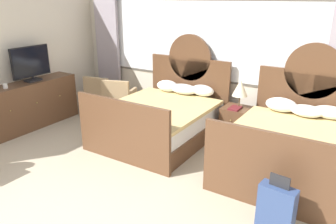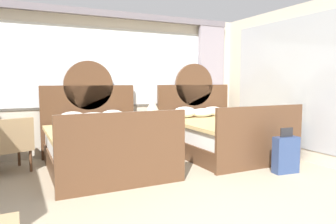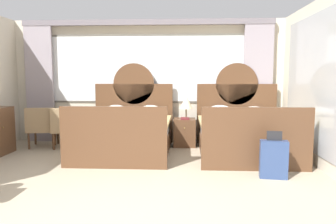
# 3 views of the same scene
# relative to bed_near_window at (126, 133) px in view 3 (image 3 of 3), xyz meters

# --- Properties ---
(wall_back_window) EXTENTS (5.93, 0.22, 2.70)m
(wall_back_window) POSITION_rel_bed_near_window_xyz_m (0.28, 1.12, 1.06)
(wall_back_window) COLOR beige
(wall_back_window) RESTS_ON ground_plane
(wall_right_mirror) EXTENTS (0.08, 4.78, 2.70)m
(wall_right_mirror) POSITION_rel_bed_near_window_xyz_m (3.28, -1.24, 0.97)
(wall_right_mirror) COLOR beige
(wall_right_mirror) RESTS_ON ground_plane
(bed_near_window) EXTENTS (1.70, 2.13, 1.75)m
(bed_near_window) POSITION_rel_bed_near_window_xyz_m (0.00, 0.00, 0.00)
(bed_near_window) COLOR brown
(bed_near_window) RESTS_ON ground_plane
(bed_near_mirror) EXTENTS (1.70, 2.13, 1.75)m
(bed_near_mirror) POSITION_rel_bed_near_window_xyz_m (2.23, 0.00, 0.00)
(bed_near_mirror) COLOR brown
(bed_near_mirror) RESTS_ON ground_plane
(nightstand_between_beds) EXTENTS (0.46, 0.48, 0.58)m
(nightstand_between_beds) POSITION_rel_bed_near_window_xyz_m (1.12, 0.68, -0.09)
(nightstand_between_beds) COLOR brown
(nightstand_between_beds) RESTS_ON ground_plane
(table_lamp_on_nightstand) EXTENTS (0.27, 0.27, 0.50)m
(table_lamp_on_nightstand) POSITION_rel_bed_near_window_xyz_m (1.15, 0.71, 0.55)
(table_lamp_on_nightstand) COLOR brown
(table_lamp_on_nightstand) RESTS_ON nightstand_between_beds
(book_on_nightstand) EXTENTS (0.18, 0.26, 0.03)m
(book_on_nightstand) POSITION_rel_bed_near_window_xyz_m (1.12, 0.59, 0.22)
(book_on_nightstand) COLOR maroon
(book_on_nightstand) RESTS_ON nightstand_between_beds
(armchair_by_window_left) EXTENTS (0.73, 0.73, 0.83)m
(armchair_by_window_left) POSITION_rel_bed_near_window_xyz_m (-1.32, 0.39, 0.09)
(armchair_by_window_left) COLOR tan
(armchair_by_window_left) RESTS_ON ground_plane
(armchair_by_window_centre) EXTENTS (0.67, 0.67, 0.83)m
(armchair_by_window_centre) POSITION_rel_bed_near_window_xyz_m (-1.81, 0.38, 0.09)
(armchair_by_window_centre) COLOR tan
(armchair_by_window_centre) RESTS_ON ground_plane
(suitcase_on_floor) EXTENTS (0.40, 0.21, 0.69)m
(suitcase_on_floor) POSITION_rel_bed_near_window_xyz_m (2.40, -1.44, -0.10)
(suitcase_on_floor) COLOR navy
(suitcase_on_floor) RESTS_ON ground_plane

